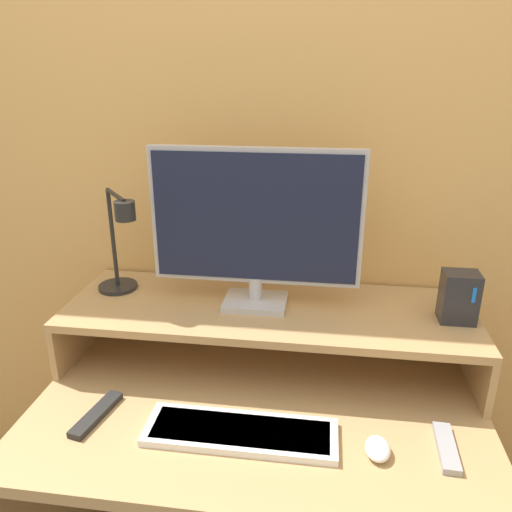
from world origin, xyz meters
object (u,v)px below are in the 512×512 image
object	(u,v)px
mouse	(378,449)
remote_control	(96,414)
desk_lamp	(120,248)
keyboard	(241,432)
monitor	(255,224)
remote_secondary	(446,448)
router_dock	(459,297)

from	to	relation	value
mouse	remote_control	xyz separation A→B (m)	(-0.66, 0.03, -0.01)
desk_lamp	keyboard	world-z (taller)	desk_lamp
keyboard	mouse	distance (m)	0.31
monitor	remote_control	world-z (taller)	monitor
keyboard	remote_control	distance (m)	0.36
desk_lamp	remote_control	size ratio (longest dim) A/B	1.76
remote_secondary	router_dock	bearing A→B (deg)	78.18
monitor	desk_lamp	world-z (taller)	monitor
router_dock	remote_secondary	world-z (taller)	router_dock
monitor	remote_control	xyz separation A→B (m)	(-0.34, -0.32, -0.40)
remote_control	keyboard	bearing A→B (deg)	-2.49
keyboard	mouse	xyz separation A→B (m)	(0.31, -0.02, 0.00)
remote_control	desk_lamp	bearing A→B (deg)	97.31
router_dock	remote_control	distance (m)	0.95
router_dock	remote_control	xyz separation A→B (m)	(-0.88, -0.30, -0.23)
monitor	keyboard	distance (m)	0.52
router_dock	remote_control	world-z (taller)	router_dock
router_dock	mouse	distance (m)	0.45
monitor	remote_control	distance (m)	0.61
monitor	router_dock	xyz separation A→B (m)	(0.53, -0.02, -0.17)
monitor	router_dock	distance (m)	0.56
mouse	remote_control	size ratio (longest dim) A/B	0.45
monitor	mouse	bearing A→B (deg)	-47.75
keyboard	mouse	world-z (taller)	mouse
desk_lamp	keyboard	size ratio (longest dim) A/B	0.70
monitor	keyboard	world-z (taller)	monitor
keyboard	monitor	bearing A→B (deg)	92.25
remote_secondary	remote_control	bearing A→B (deg)	-179.93
remote_control	remote_secondary	bearing A→B (deg)	0.07
desk_lamp	keyboard	bearing A→B (deg)	-40.20
monitor	remote_secondary	world-z (taller)	monitor
router_dock	mouse	bearing A→B (deg)	-122.81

